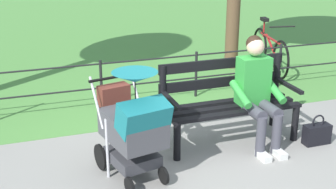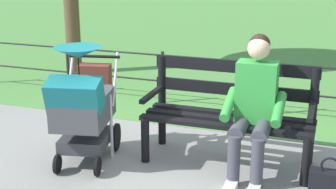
{
  "view_description": "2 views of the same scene",
  "coord_description": "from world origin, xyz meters",
  "views": [
    {
      "loc": [
        1.78,
        4.43,
        2.43
      ],
      "look_at": [
        0.27,
        0.0,
        0.7
      ],
      "focal_mm": 48.89,
      "sensor_mm": 36.0,
      "label": 1
    },
    {
      "loc": [
        -1.42,
        4.2,
        2.01
      ],
      "look_at": [
        0.05,
        0.07,
        0.66
      ],
      "focal_mm": 51.74,
      "sensor_mm": 36.0,
      "label": 2
    }
  ],
  "objects": [
    {
      "name": "handbag",
      "position": [
        -1.47,
        0.36,
        0.13
      ],
      "size": [
        0.32,
        0.14,
        0.37
      ],
      "color": "black",
      "rests_on": "ground"
    },
    {
      "name": "stroller",
      "position": [
        0.77,
        0.41,
        0.59
      ],
      "size": [
        0.67,
        0.96,
        1.15
      ],
      "color": "black",
      "rests_on": "ground"
    },
    {
      "name": "park_bench",
      "position": [
        -0.51,
        -0.12,
        0.53
      ],
      "size": [
        1.6,
        0.61,
        0.96
      ],
      "color": "black",
      "rests_on": "ground"
    },
    {
      "name": "park_fence",
      "position": [
        0.0,
        -1.58,
        0.42
      ],
      "size": [
        7.17,
        0.04,
        0.7
      ],
      "color": "black",
      "rests_on": "ground"
    },
    {
      "name": "person_on_bench",
      "position": [
        -0.78,
        0.11,
        0.68
      ],
      "size": [
        0.53,
        0.74,
        1.28
      ],
      "color": "#42424C",
      "rests_on": "ground"
    },
    {
      "name": "grass_lawn",
      "position": [
        0.0,
        -8.8,
        0.0
      ],
      "size": [
        40.0,
        16.0,
        0.01
      ],
      "primitive_type": "cube",
      "color": "#518E42",
      "rests_on": "ground"
    },
    {
      "name": "ground_plane",
      "position": [
        0.0,
        0.0,
        0.0
      ],
      "size": [
        60.0,
        60.0,
        0.0
      ],
      "primitive_type": "plane",
      "color": "gray"
    }
  ]
}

